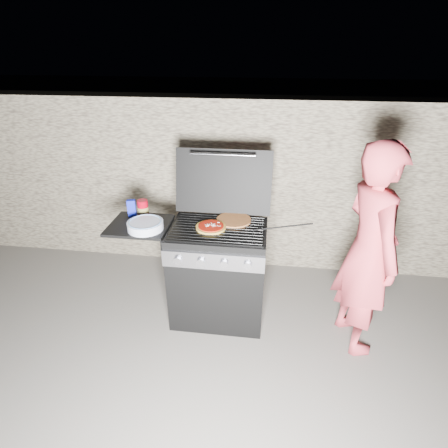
# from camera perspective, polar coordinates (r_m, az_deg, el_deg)

# --- Properties ---
(ground) EXTENTS (50.00, 50.00, 0.00)m
(ground) POSITION_cam_1_polar(r_m,az_deg,el_deg) (3.39, -0.86, -14.34)
(ground) COLOR #5C5650
(stone_wall) EXTENTS (8.00, 0.35, 1.80)m
(stone_wall) POSITION_cam_1_polar(r_m,az_deg,el_deg) (3.82, 1.31, 6.60)
(stone_wall) COLOR gray
(stone_wall) RESTS_ON ground
(gas_grill) EXTENTS (1.34, 0.79, 0.91)m
(gas_grill) POSITION_cam_1_polar(r_m,az_deg,el_deg) (3.15, -5.48, -7.69)
(gas_grill) COLOR black
(gas_grill) RESTS_ON ground
(pizza_topped) EXTENTS (0.31, 0.31, 0.03)m
(pizza_topped) POSITION_cam_1_polar(r_m,az_deg,el_deg) (2.86, -2.15, -0.42)
(pizza_topped) COLOR gold
(pizza_topped) RESTS_ON gas_grill
(pizza_plain) EXTENTS (0.29, 0.29, 0.02)m
(pizza_plain) POSITION_cam_1_polar(r_m,az_deg,el_deg) (2.98, 1.61, 0.69)
(pizza_plain) COLOR #CA8545
(pizza_plain) RESTS_ON gas_grill
(sauce_jar) EXTENTS (0.11, 0.11, 0.14)m
(sauce_jar) POSITION_cam_1_polar(r_m,az_deg,el_deg) (3.15, -13.09, 2.60)
(sauce_jar) COLOR #940212
(sauce_jar) RESTS_ON gas_grill
(blue_carton) EXTENTS (0.08, 0.06, 0.15)m
(blue_carton) POSITION_cam_1_polar(r_m,az_deg,el_deg) (3.15, -14.83, 2.52)
(blue_carton) COLOR #101CAC
(blue_carton) RESTS_ON gas_grill
(plate_stack) EXTENTS (0.35, 0.35, 0.07)m
(plate_stack) POSITION_cam_1_polar(r_m,az_deg,el_deg) (2.92, -12.71, -0.21)
(plate_stack) COLOR silver
(plate_stack) RESTS_ON gas_grill
(person) EXTENTS (0.56, 0.71, 1.72)m
(person) POSITION_cam_1_polar(r_m,az_deg,el_deg) (2.86, 22.48, -4.26)
(person) COLOR #C53B46
(person) RESTS_ON ground
(tongs) EXTENTS (0.47, 0.03, 0.09)m
(tongs) POSITION_cam_1_polar(r_m,az_deg,el_deg) (2.82, 9.56, -0.42)
(tongs) COLOR black
(tongs) RESTS_ON gas_grill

